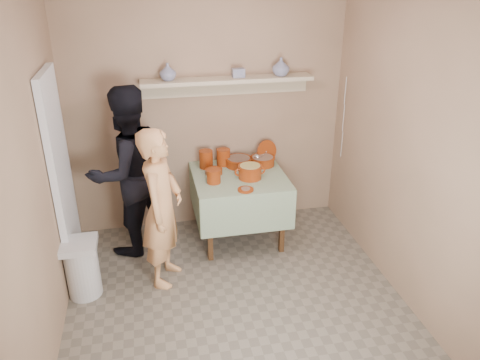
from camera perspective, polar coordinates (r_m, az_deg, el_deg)
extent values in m
plane|color=#6F6657|center=(4.26, 0.09, -16.13)|extent=(3.50, 3.50, 0.00)
cube|color=silver|center=(4.54, -20.85, -0.13)|extent=(0.06, 0.70, 2.00)
cylinder|color=maroon|center=(5.11, -4.17, 2.55)|extent=(0.15, 0.15, 0.20)
cylinder|color=maroon|center=(5.18, -2.04, 2.80)|extent=(0.15, 0.15, 0.18)
cylinder|color=maroon|center=(4.76, -3.24, 0.46)|extent=(0.14, 0.14, 0.14)
cylinder|color=maroon|center=(4.98, -3.21, 1.07)|extent=(0.18, 0.18, 0.05)
cylinder|color=maroon|center=(5.28, 3.30, 3.57)|extent=(0.26, 0.15, 0.24)
imported|color=navy|center=(5.06, 5.01, 13.60)|extent=(0.24, 0.24, 0.19)
imported|color=navy|center=(4.88, -8.79, 12.90)|extent=(0.20, 0.20, 0.17)
cube|color=navy|center=(4.98, -0.21, 12.93)|extent=(0.13, 0.09, 0.09)
imported|color=tan|center=(4.33, -9.49, -3.42)|extent=(0.54, 0.65, 1.53)
imported|color=black|center=(4.84, -13.47, 0.92)|extent=(1.08, 1.01, 1.77)
cube|color=#9E7E61|center=(5.17, -3.95, 8.00)|extent=(3.00, 0.02, 2.60)
cube|color=#9E7E61|center=(2.14, 10.45, -19.83)|extent=(3.00, 0.02, 2.60)
cube|color=#9E7E61|center=(3.58, -24.26, -2.12)|extent=(0.02, 3.50, 2.60)
cube|color=#9E7E61|center=(4.10, 21.21, 1.76)|extent=(0.02, 3.50, 2.60)
cube|color=#4C2D16|center=(4.75, -3.70, -6.07)|extent=(0.05, 0.05, 0.71)
cube|color=#4C2D16|center=(4.90, 5.17, -5.12)|extent=(0.05, 0.05, 0.71)
cube|color=#4C2D16|center=(5.42, -4.87, -2.01)|extent=(0.05, 0.05, 0.71)
cube|color=#4C2D16|center=(5.54, 2.94, -1.29)|extent=(0.05, 0.05, 0.71)
cube|color=#4C2D16|center=(4.97, -0.12, 0.31)|extent=(0.90, 0.90, 0.04)
cube|color=#1E591F|center=(4.96, -0.12, 0.57)|extent=(0.96, 0.96, 0.01)
cube|color=#1E591F|center=(4.63, 1.09, -4.24)|extent=(0.96, 0.01, 0.44)
cube|color=#1E591F|center=(5.48, -1.13, 0.54)|extent=(0.96, 0.01, 0.44)
cube|color=#1E591F|center=(4.99, -5.53, -2.15)|extent=(0.01, 0.96, 0.44)
cube|color=#1E591F|center=(5.16, 5.11, -1.16)|extent=(0.01, 0.96, 0.44)
cylinder|color=#721F04|center=(5.16, -0.17, 2.20)|extent=(0.28, 0.28, 0.09)
cylinder|color=maroon|center=(5.14, -0.17, 2.63)|extent=(0.30, 0.30, 0.01)
cylinder|color=brown|center=(5.15, -0.17, 2.47)|extent=(0.25, 0.25, 0.05)
cylinder|color=#721F04|center=(5.19, 2.78, 2.33)|extent=(0.26, 0.26, 0.09)
cylinder|color=maroon|center=(5.17, 2.79, 2.75)|extent=(0.28, 0.28, 0.01)
cylinder|color=#8C6B54|center=(5.18, 2.78, 2.59)|extent=(0.23, 0.23, 0.05)
cylinder|color=silver|center=(5.01, 2.89, 3.12)|extent=(0.01, 0.22, 0.16)
sphere|color=silver|center=(5.14, 2.11, 2.79)|extent=(0.07, 0.07, 0.07)
cylinder|color=#721F04|center=(4.85, 1.23, 0.99)|extent=(0.24, 0.24, 0.14)
cylinder|color=maroon|center=(4.83, 1.23, 1.68)|extent=(0.25, 0.25, 0.01)
cylinder|color=tan|center=(4.83, 1.23, 1.52)|extent=(0.21, 0.21, 0.05)
torus|color=maroon|center=(4.83, -0.16, 0.95)|extent=(0.09, 0.02, 0.09)
torus|color=maroon|center=(4.88, 2.60, 1.18)|extent=(0.09, 0.02, 0.09)
cylinder|color=maroon|center=(4.61, 0.69, -1.19)|extent=(0.16, 0.16, 0.02)
cylinder|color=#8C6B54|center=(4.60, 0.69, -1.07)|extent=(0.09, 0.09, 0.01)
cube|color=#C4B291|center=(4.97, -1.52, 12.12)|extent=(1.80, 0.25, 0.04)
cube|color=#C4B291|center=(5.10, -1.75, 11.31)|extent=(1.80, 0.02, 0.18)
cylinder|color=silver|center=(4.57, -18.62, -10.49)|extent=(0.30, 0.30, 0.50)
cube|color=silver|center=(4.42, -19.11, -7.51)|extent=(0.32, 0.32, 0.06)
cylinder|color=silver|center=(5.26, 12.72, 10.58)|extent=(0.01, 0.01, 0.30)
cylinder|color=silver|center=(5.32, 12.51, 7.40)|extent=(0.01, 0.01, 0.30)
cylinder|color=silver|center=(5.40, 12.30, 4.30)|extent=(0.01, 0.01, 0.30)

